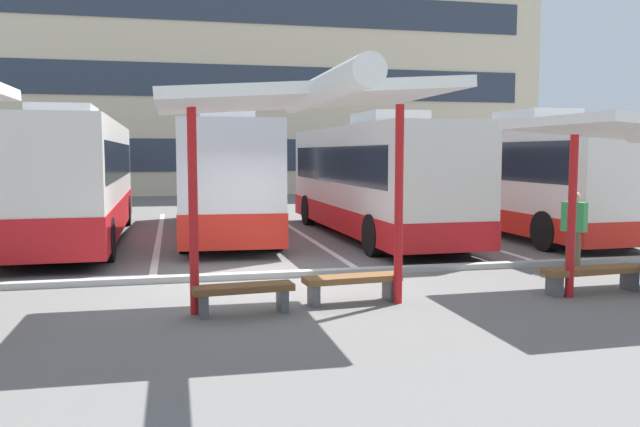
{
  "coord_description": "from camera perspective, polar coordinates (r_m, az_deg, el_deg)",
  "views": [
    {
      "loc": [
        -1.65,
        -12.05,
        2.43
      ],
      "look_at": [
        1.61,
        2.24,
        1.05
      ],
      "focal_mm": 36.15,
      "sensor_mm": 36.0,
      "label": 1
    }
  ],
  "objects": [
    {
      "name": "waiting_passenger_0",
      "position": [
        14.31,
        21.56,
        -0.95
      ],
      "size": [
        0.44,
        0.52,
        1.64
      ],
      "color": "brown",
      "rests_on": "ground"
    },
    {
      "name": "coach_bus_1",
      "position": [
        18.83,
        -20.98,
        2.68
      ],
      "size": [
        2.69,
        10.75,
        3.61
      ],
      "color": "silver",
      "rests_on": "ground"
    },
    {
      "name": "lane_stripe_5",
      "position": [
        22.8,
        19.23,
        -1.02
      ],
      "size": [
        0.16,
        14.0,
        0.01
      ],
      "primitive_type": "cube",
      "color": "white",
      "rests_on": "ground"
    },
    {
      "name": "waiting_shelter_1",
      "position": [
        9.67,
        -1.51,
        9.93
      ],
      "size": [
        4.24,
        5.26,
        3.48
      ],
      "color": "red",
      "rests_on": "ground"
    },
    {
      "name": "coach_bus_2",
      "position": [
        19.61,
        -8.32,
        3.04
      ],
      "size": [
        3.01,
        10.77,
        3.58
      ],
      "color": "silver",
      "rests_on": "ground"
    },
    {
      "name": "lane_stripe_2",
      "position": [
        19.34,
        -14.05,
        -1.98
      ],
      "size": [
        0.16,
        14.0,
        0.01
      ],
      "primitive_type": "cube",
      "color": "white",
      "rests_on": "ground"
    },
    {
      "name": "ground_plane",
      "position": [
        12.4,
        -4.98,
        -5.94
      ],
      "size": [
        160.0,
        160.0,
        0.0
      ],
      "primitive_type": "plane",
      "color": "slate"
    },
    {
      "name": "lane_stripe_4",
      "position": [
        20.89,
        9.48,
        -1.35
      ],
      "size": [
        0.16,
        14.0,
        0.01
      ],
      "primitive_type": "cube",
      "color": "white",
      "rests_on": "ground"
    },
    {
      "name": "terminal_building",
      "position": [
        44.62,
        -10.91,
        15.72
      ],
      "size": [
        42.32,
        13.13,
        23.74
      ],
      "color": "beige",
      "rests_on": "ground"
    },
    {
      "name": "lane_stripe_1",
      "position": [
        19.87,
        -26.17,
        -2.18
      ],
      "size": [
        0.16,
        14.0,
        0.01
      ],
      "primitive_type": "cube",
      "color": "white",
      "rests_on": "ground"
    },
    {
      "name": "bench_2",
      "position": [
        9.85,
        -6.79,
        -6.97
      ],
      "size": [
        1.55,
        0.55,
        0.45
      ],
      "color": "brown",
      "rests_on": "ground"
    },
    {
      "name": "coach_bus_3",
      "position": [
        18.7,
        4.74,
        2.93
      ],
      "size": [
        2.72,
        10.15,
        3.51
      ],
      "color": "silver",
      "rests_on": "ground"
    },
    {
      "name": "lane_stripe_3",
      "position": [
        19.69,
        -1.82,
        -1.69
      ],
      "size": [
        0.16,
        14.0,
        0.01
      ],
      "primitive_type": "cube",
      "color": "white",
      "rests_on": "ground"
    },
    {
      "name": "bench_3",
      "position": [
        10.51,
        2.87,
        -6.13
      ],
      "size": [
        1.64,
        0.56,
        0.45
      ],
      "color": "brown",
      "rests_on": "ground"
    },
    {
      "name": "platform_kerb",
      "position": [
        12.62,
        -5.13,
        -5.46
      ],
      "size": [
        44.0,
        0.24,
        0.12
      ],
      "primitive_type": "cube",
      "color": "#ADADA8",
      "rests_on": "ground"
    },
    {
      "name": "bench_4",
      "position": [
        12.19,
        23.02,
        -4.92
      ],
      "size": [
        1.91,
        0.57,
        0.45
      ],
      "color": "brown",
      "rests_on": "ground"
    },
    {
      "name": "coach_bus_4",
      "position": [
        20.61,
        16.42,
        3.17
      ],
      "size": [
        2.89,
        10.84,
        3.63
      ],
      "color": "silver",
      "rests_on": "ground"
    }
  ]
}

